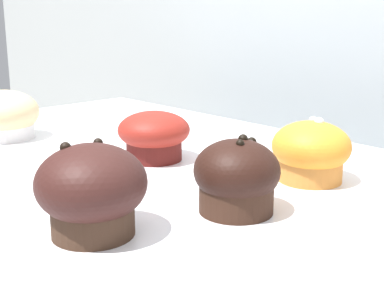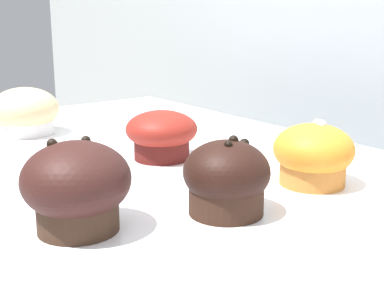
{
  "view_description": "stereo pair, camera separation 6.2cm",
  "coord_description": "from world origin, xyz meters",
  "px_view_note": "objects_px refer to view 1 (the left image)",
  "views": [
    {
      "loc": [
        0.5,
        -0.39,
        1.13
      ],
      "look_at": [
        0.06,
        0.01,
        0.98
      ],
      "focal_mm": 50.0,
      "sensor_mm": 36.0,
      "label": 1
    },
    {
      "loc": [
        0.54,
        -0.35,
        1.13
      ],
      "look_at": [
        0.06,
        0.01,
        0.98
      ],
      "focal_mm": 50.0,
      "sensor_mm": 36.0,
      "label": 2
    }
  ],
  "objects_px": {
    "muffin_front_center": "(92,190)",
    "muffin_back_right": "(154,135)",
    "muffin_back_left": "(237,178)",
    "muffin_front_right": "(4,116)",
    "muffin_back_center": "(311,152)"
  },
  "relations": [
    {
      "from": "muffin_front_center",
      "to": "muffin_back_right",
      "type": "xyz_separation_m",
      "value": [
        -0.15,
        0.2,
        -0.01
      ]
    },
    {
      "from": "muffin_back_right",
      "to": "muffin_back_left",
      "type": "bearing_deg",
      "value": -16.78
    },
    {
      "from": "muffin_front_center",
      "to": "muffin_front_right",
      "type": "distance_m",
      "value": 0.42
    },
    {
      "from": "muffin_front_right",
      "to": "muffin_back_center",
      "type": "distance_m",
      "value": 0.48
    },
    {
      "from": "muffin_back_left",
      "to": "muffin_back_right",
      "type": "relative_size",
      "value": 0.89
    },
    {
      "from": "muffin_front_center",
      "to": "muffin_back_left",
      "type": "xyz_separation_m",
      "value": [
        0.05,
        0.13,
        -0.01
      ]
    },
    {
      "from": "muffin_front_right",
      "to": "muffin_back_left",
      "type": "bearing_deg",
      "value": 3.77
    },
    {
      "from": "muffin_front_center",
      "to": "muffin_back_left",
      "type": "relative_size",
      "value": 1.16
    },
    {
      "from": "muffin_front_center",
      "to": "muffin_back_center",
      "type": "height_order",
      "value": "muffin_front_center"
    },
    {
      "from": "muffin_back_left",
      "to": "muffin_front_right",
      "type": "xyz_separation_m",
      "value": [
        -0.46,
        -0.03,
        -0.0
      ]
    },
    {
      "from": "muffin_front_center",
      "to": "muffin_back_left",
      "type": "bearing_deg",
      "value": 69.85
    },
    {
      "from": "muffin_back_right",
      "to": "muffin_back_center",
      "type": "xyz_separation_m",
      "value": [
        0.2,
        0.08,
        0.0
      ]
    },
    {
      "from": "muffin_back_right",
      "to": "muffin_back_center",
      "type": "bearing_deg",
      "value": 21.49
    },
    {
      "from": "muffin_back_left",
      "to": "muffin_back_right",
      "type": "height_order",
      "value": "muffin_back_left"
    },
    {
      "from": "muffin_back_center",
      "to": "muffin_back_left",
      "type": "bearing_deg",
      "value": -86.25
    }
  ]
}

